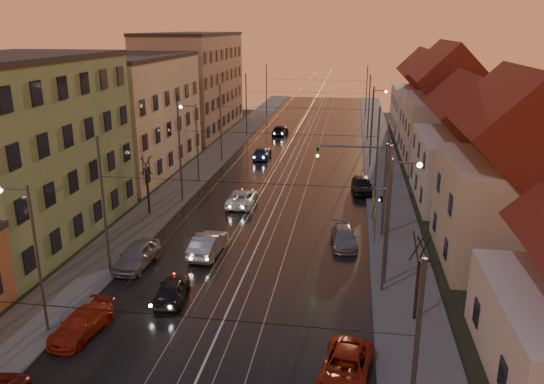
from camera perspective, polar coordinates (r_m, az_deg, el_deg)
The scene contains 43 objects.
ground at distance 26.07m, azimuth -7.65°, elevation -18.57°, with size 160.00×160.00×0.00m, color black.
road at distance 62.38m, azimuth 2.51°, elevation 3.25°, with size 16.00×120.00×0.04m, color black.
sidewalk_left at distance 64.17m, azimuth -6.42°, elevation 3.60°, with size 4.00×120.00×0.15m, color #4C4C4C.
sidewalk_right at distance 62.15m, azimuth 11.72°, elevation 2.89°, with size 4.00×120.00×0.15m, color #4C4C4C.
tram_rail_0 at distance 62.64m, azimuth 0.50°, elevation 3.35°, with size 0.06×120.00×0.03m, color gray.
tram_rail_1 at distance 62.46m, azimuth 1.81°, elevation 3.31°, with size 0.06×120.00×0.03m, color gray.
tram_rail_2 at distance 62.30m, azimuth 3.21°, elevation 3.25°, with size 0.06×120.00×0.03m, color gray.
tram_rail_3 at distance 62.19m, azimuth 4.53°, elevation 3.20°, with size 0.06×120.00×0.03m, color gray.
apartment_left_1 at distance 42.59m, azimuth -25.78°, elevation 3.80°, with size 10.00×18.00×13.00m, color #5D8957.
apartment_left_2 at distance 59.91m, azimuth -15.12°, elevation 7.92°, with size 10.00×20.00×12.00m, color #C3B597.
apartment_left_3 at distance 82.14m, azimuth -8.48°, elevation 11.44°, with size 10.00×24.00×14.00m, color #9F8466.
house_right_1 at distance 38.01m, azimuth 24.52°, elevation 0.85°, with size 8.67×10.20×10.80m.
house_right_2 at distance 50.44m, azimuth 20.63°, elevation 4.13°, with size 9.18×12.24×9.20m.
house_right_3 at distance 64.74m, azimuth 18.17°, elevation 8.15°, with size 9.18×14.28×11.50m.
house_right_4 at distance 82.48m, azimuth 16.20°, elevation 9.61°, with size 9.18×16.32×10.00m.
catenary_pole_l_1 at distance 34.50m, azimuth -17.62°, elevation -1.60°, with size 0.16×0.16×9.00m, color #595B60.
catenary_pole_r_1 at distance 31.15m, azimuth 12.19°, elevation -3.19°, with size 0.16×0.16×9.00m, color #595B60.
catenary_pole_l_2 at distance 47.86m, azimuth -9.87°, elevation 4.16°, with size 0.16×0.16×9.00m, color #595B60.
catenary_pole_r_2 at distance 45.50m, azimuth 11.20°, elevation 3.40°, with size 0.16×0.16×9.00m, color #595B60.
catenary_pole_l_3 at distance 61.97m, azimuth -5.53°, elevation 7.32°, with size 0.16×0.16×9.00m, color #595B60.
catenary_pole_r_3 at distance 60.17m, azimuth 10.69°, elevation 6.80°, with size 0.16×0.16×9.00m, color #595B60.
catenary_pole_l_4 at distance 76.42m, azimuth -2.79°, elevation 9.28°, with size 0.16×0.16×9.00m, color #595B60.
catenary_pole_r_4 at distance 74.97m, azimuth 10.37°, elevation 8.87°, with size 0.16×0.16×9.00m, color #595B60.
catenary_pole_l_5 at distance 93.99m, azimuth -0.60°, elevation 10.82°, with size 0.16×0.16×9.00m, color #595B60.
catenary_pole_r_5 at distance 92.81m, azimuth 10.12°, elevation 10.47°, with size 0.16×0.16×9.00m, color #595B60.
street_lamp_0 at distance 28.96m, azimuth -24.57°, elevation -5.23°, with size 1.75×0.32×8.00m.
street_lamp_1 at distance 32.00m, azimuth 13.04°, elevation -1.96°, with size 1.75×0.32×8.00m.
street_lamp_2 at distance 53.51m, azimuth -8.41°, elevation 6.04°, with size 1.75×0.32×8.00m.
street_lamp_3 at distance 67.02m, azimuth 10.97°, elevation 8.18°, with size 1.75×0.32×8.00m.
traffic_light_mast at distance 39.65m, azimuth 10.64°, elevation 1.51°, with size 5.30×0.32×7.20m.
bare_tree_0 at distance 45.29m, azimuth -13.23°, elevation 0.56°, with size 1.09×1.09×5.11m.
bare_tree_1 at distance 29.35m, azimuth 15.41°, elevation -9.04°, with size 1.09×1.09×5.11m.
bare_tree_2 at distance 55.79m, azimuth 12.56°, elevation 3.75°, with size 1.09×1.09×5.11m.
driving_car_0 at distance 31.68m, azimuth -10.75°, elevation -10.33°, with size 1.58×3.93×1.34m, color black.
driving_car_1 at distance 37.29m, azimuth -6.89°, elevation -5.57°, with size 1.64×4.72×1.55m, color #97989C.
driving_car_2 at distance 47.06m, azimuth -3.25°, elevation -0.66°, with size 2.28×4.94×1.37m, color silver.
driving_car_3 at distance 63.89m, azimuth -1.09°, elevation 4.20°, with size 1.88×4.62×1.34m, color #1A244F.
driving_car_4 at distance 77.90m, azimuth 0.88°, elevation 6.68°, with size 1.81×4.50×1.53m, color black.
parked_left_2 at distance 29.77m, azimuth -19.86°, elevation -13.20°, with size 1.70×4.19×1.21m, color #AC2811.
parked_left_3 at distance 36.38m, azimuth -14.35°, elevation -6.61°, with size 1.84×4.58×1.56m, color gray.
parked_right_0 at distance 25.18m, azimuth 7.91°, elevation -18.23°, with size 2.12×4.60×1.28m, color #A52610.
parked_right_1 at distance 38.93m, azimuth 7.76°, elevation -4.83°, with size 1.75×4.30×1.25m, color gray.
parked_right_2 at distance 51.23m, azimuth 9.64°, elevation 0.74°, with size 1.85×4.61×1.57m, color black.
Camera 1 is at (6.39, -20.16, 15.24)m, focal length 35.00 mm.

